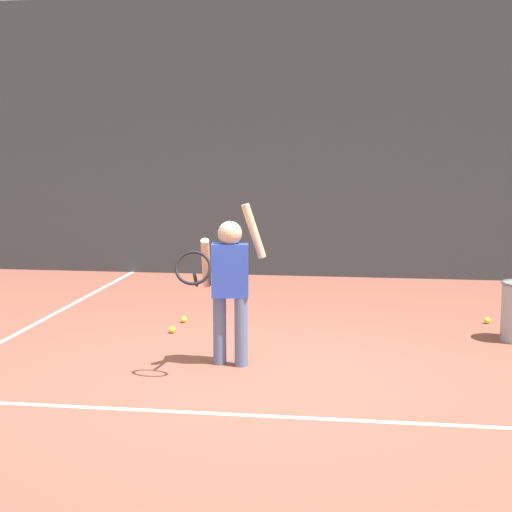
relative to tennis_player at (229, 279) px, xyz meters
name	(u,v)px	position (x,y,z in m)	size (l,w,h in m)	color
ground_plane	(262,373)	(0.30, -0.18, -0.73)	(20.00, 20.00, 0.00)	brown
court_line_baseline	(244,415)	(0.30, -1.14, -0.72)	(9.00, 0.05, 0.00)	white
court_line_sideline	(19,332)	(-2.24, 0.82, -0.72)	(0.05, 9.00, 0.00)	white
back_fence_windscreen	(306,138)	(0.30, 4.56, 1.24)	(11.69, 0.08, 3.93)	#383D42
fence_post_1	(111,133)	(-2.55, 4.62, 1.31)	(0.09, 0.09, 4.08)	slate
fence_post_2	(306,132)	(0.30, 4.62, 1.31)	(0.09, 0.09, 4.08)	slate
tennis_player	(229,279)	(0.00, 0.00, 0.00)	(0.66, 0.64, 1.35)	slate
tennis_ball_0	(184,320)	(-0.73, 1.45, -0.69)	(0.07, 0.07, 0.07)	#CCE033
tennis_ball_2	(172,330)	(-0.75, 1.00, -0.69)	(0.07, 0.07, 0.07)	#CCE033
tennis_ball_3	(487,320)	(2.39, 1.84, -0.69)	(0.07, 0.07, 0.07)	#CCE033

